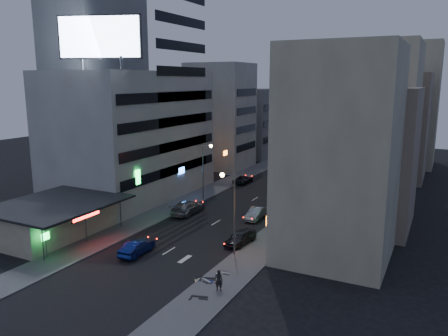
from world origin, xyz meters
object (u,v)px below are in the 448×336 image
Objects in this scene: parked_car_right_mid at (256,214)px; parked_car_right_far at (288,193)px; scooter_silver_a at (212,276)px; person at (219,280)px; road_car_silver at (188,207)px; scooter_black_b at (216,271)px; scooter_black_a at (209,290)px; parked_car_left at (243,179)px; parked_car_right_near at (240,237)px; road_car_blue at (137,247)px; scooter_blue at (215,276)px; scooter_silver_b at (231,267)px.

parked_car_right_far is at bearing 85.50° from parked_car_right_mid.
parked_car_right_far is at bearing 29.80° from scooter_silver_a.
person is at bearing -105.92° from scooter_silver_a.
road_car_silver is 2.88× the size of scooter_black_b.
parked_car_left is at bearing 5.91° from scooter_black_a.
road_car_blue is (-7.89, -7.07, -0.02)m from parked_car_right_near.
parked_car_right_far reaches higher than scooter_silver_a.
parked_car_right_near is 2.28× the size of scooter_blue.
parked_car_left is at bearing -89.55° from road_car_silver.
scooter_silver_b is (-0.36, 4.64, -0.09)m from scooter_black_a.
person is 1.57m from scooter_silver_a.
parked_car_right_far is 2.95× the size of person.
scooter_black_a is at bearing 176.27° from scooter_silver_b.
scooter_black_b is at bearing 3.23° from scooter_black_a.
road_car_blue is 2.29× the size of scooter_blue.
road_car_silver reaches higher than scooter_black_b.
road_car_silver is 19.31m from scooter_black_b.
person is 3.38m from scooter_silver_b.
parked_car_right_far reaches higher than scooter_black_b.
parked_car_right_far is 2.96× the size of scooter_silver_b.
parked_car_right_near is 1.00× the size of road_car_blue.
parked_car_right_mid is at bearing -169.77° from road_car_silver.
scooter_silver_a is (1.66, -9.30, -0.04)m from parked_car_right_near.
person reaches higher than road_car_silver.
road_car_blue reaches higher than parked_car_left.
scooter_silver_b is at bearing 8.30° from scooter_silver_a.
scooter_black_a is (2.65, -11.60, -0.00)m from parked_car_right_near.
scooter_black_a is (10.54, -4.53, 0.02)m from road_car_blue.
road_car_blue is 13.98m from road_car_silver.
scooter_blue is 0.96× the size of scooter_black_b.
scooter_silver_a is at bearing 8.65° from scooter_black_a.
scooter_black_b is at bearing -72.78° from parked_car_right_near.
parked_car_right_near is at bearing -85.98° from parked_car_right_far.
parked_car_right_far is at bearing 18.95° from scooter_blue.
parked_car_left is 18.59m from road_car_silver.
parked_car_right_near is 1.02× the size of parked_car_right_mid.
parked_car_right_mid is at bearing 118.90° from parked_car_left.
person is 2.29m from scooter_black_b.
parked_car_right_mid is 19.19m from parked_car_left.
scooter_silver_b is at bearing 112.51° from parked_car_left.
road_car_silver reaches higher than parked_car_left.
parked_car_right_mid reaches higher than scooter_silver_b.
scooter_black_b is (12.81, -33.60, 0.10)m from parked_car_left.
scooter_silver_a is (12.19, -15.95, -0.13)m from road_car_silver.
person is at bearing -68.15° from parked_car_right_near.
scooter_black_b is (3.19, -28.12, -0.02)m from parked_car_right_far.
road_car_silver is 20.07m from scooter_silver_a.
parked_car_right_near is at bearing 113.70° from parked_car_left.
parked_car_left is 36.77m from scooter_blue.
scooter_black_a is at bearing 177.53° from scooter_black_b.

